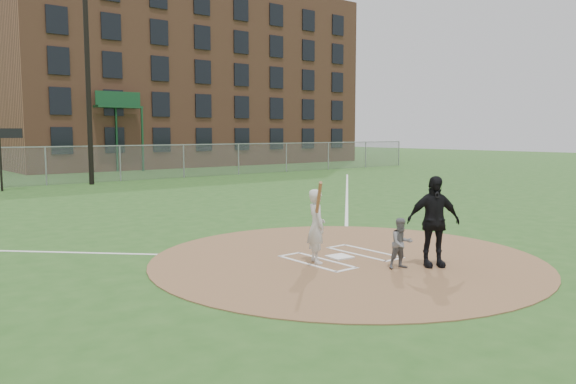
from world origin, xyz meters
TOP-DOWN VIEW (x-y plane):
  - ground at (0.00, 0.00)m, footprint 140.00×140.00m
  - dirt_circle at (0.00, 0.00)m, footprint 8.40×8.40m
  - home_plate at (-0.05, 0.14)m, footprint 0.52×0.52m
  - foul_line_first at (9.00, 9.00)m, footprint 17.04×17.04m
  - catcher at (0.21, -1.34)m, footprint 0.59×0.52m
  - umpire at (0.86, -1.61)m, footprint 1.15×0.97m
  - batters_boxes at (0.00, 0.15)m, footprint 2.08×1.88m
  - batter_at_plate at (-0.77, 0.10)m, footprint 0.78×1.00m
  - outfield_fence at (0.00, 22.00)m, footprint 56.08×0.08m
  - brick_warehouse at (16.00, 37.96)m, footprint 30.00×17.17m
  - light_pole at (2.00, 21.00)m, footprint 1.20×0.30m

SIDE VIEW (x-z plane):
  - ground at x=0.00m, z-range 0.00..0.00m
  - foul_line_first at x=9.00m, z-range 0.00..0.01m
  - dirt_circle at x=0.00m, z-range 0.00..0.02m
  - batters_boxes at x=0.00m, z-range 0.02..0.03m
  - home_plate at x=-0.05m, z-range 0.02..0.05m
  - catcher at x=0.21m, z-range 0.02..1.04m
  - batter_at_plate at x=-0.77m, z-range -0.09..1.69m
  - umpire at x=0.86m, z-range 0.02..1.87m
  - outfield_fence at x=0.00m, z-range 0.00..2.03m
  - light_pole at x=2.00m, z-range 0.50..12.72m
  - brick_warehouse at x=16.00m, z-range 0.00..15.00m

